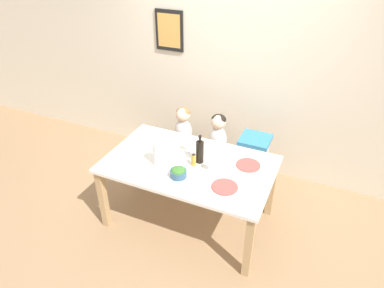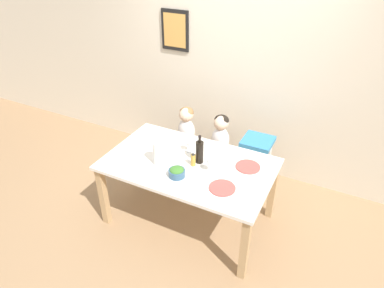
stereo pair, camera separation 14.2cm
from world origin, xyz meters
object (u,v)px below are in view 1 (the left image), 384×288
at_px(person_child_center, 218,132).
at_px(dinner_plate_front_left, 129,162).
at_px(person_child_left, 183,124).
at_px(dinner_plate_back_left, 162,142).
at_px(chair_right_highchair, 254,150).
at_px(wine_glass_near, 212,161).
at_px(wine_bottle, 200,151).
at_px(salad_bowl_large, 179,173).
at_px(dinner_plate_front_right, 225,187).
at_px(paper_towel_roll, 159,154).
at_px(dinner_plate_back_right, 248,165).
at_px(chair_far_left, 183,147).
at_px(wine_glass_far, 188,142).
at_px(chair_far_center, 217,156).

xyz_separation_m(person_child_center, dinner_plate_front_left, (-0.58, -0.99, 0.04)).
bearing_deg(person_child_left, dinner_plate_back_left, -90.38).
bearing_deg(chair_right_highchair, wine_glass_near, -105.67).
height_order(wine_bottle, salad_bowl_large, wine_bottle).
height_order(person_child_center, dinner_plate_front_right, person_child_center).
distance_m(chair_right_highchair, paper_towel_roll, 1.20).
xyz_separation_m(salad_bowl_large, dinner_plate_front_right, (0.45, 0.02, -0.04)).
bearing_deg(dinner_plate_back_right, wine_bottle, -164.02).
relative_size(chair_far_left, person_child_center, 0.92).
relative_size(person_child_left, wine_glass_near, 3.07).
bearing_deg(salad_bowl_large, person_child_center, 88.74).
bearing_deg(paper_towel_roll, chair_right_highchair, 50.91).
distance_m(chair_far_left, wine_glass_far, 0.83).
distance_m(person_child_center, dinner_plate_front_left, 1.15).
bearing_deg(wine_glass_near, chair_far_center, 105.72).
xyz_separation_m(wine_glass_near, dinner_plate_back_right, (0.30, 0.23, -0.11)).
relative_size(dinner_plate_front_left, dinner_plate_front_right, 1.00).
distance_m(person_child_center, wine_glass_near, 0.85).
xyz_separation_m(person_child_center, dinner_plate_back_right, (0.53, -0.57, 0.04)).
xyz_separation_m(chair_right_highchair, salad_bowl_large, (-0.47, -1.01, 0.23)).
relative_size(wine_glass_near, dinner_plate_front_left, 0.66).
distance_m(person_child_center, paper_towel_roll, 0.96).
bearing_deg(wine_glass_far, dinner_plate_front_left, -137.81).
bearing_deg(dinner_plate_back_left, paper_towel_roll, -65.36).
xyz_separation_m(chair_far_center, wine_glass_near, (0.23, -0.80, 0.49)).
bearing_deg(wine_glass_near, chair_far_left, 130.27).
distance_m(person_child_left, dinner_plate_back_right, 1.13).
bearing_deg(chair_right_highchair, dinner_plate_back_right, -82.40).
bearing_deg(dinner_plate_front_left, chair_right_highchair, 43.99).
bearing_deg(chair_far_center, dinner_plate_back_left, -131.01).
bearing_deg(paper_towel_roll, wine_glass_near, 11.33).
distance_m(chair_far_left, dinner_plate_back_right, 1.20).
xyz_separation_m(chair_far_left, paper_towel_roll, (0.17, -0.90, 0.50)).
height_order(paper_towel_roll, salad_bowl_large, paper_towel_roll).
bearing_deg(person_child_center, dinner_plate_back_left, -130.92).
bearing_deg(dinner_plate_front_left, person_child_left, 82.87).
relative_size(dinner_plate_back_left, dinner_plate_back_right, 1.00).
relative_size(wine_bottle, salad_bowl_large, 1.92).
height_order(chair_far_left, dinner_plate_back_right, dinner_plate_back_right).
bearing_deg(paper_towel_roll, wine_bottle, 30.29).
height_order(chair_right_highchair, dinner_plate_back_left, dinner_plate_back_left).
height_order(wine_bottle, dinner_plate_front_right, wine_bottle).
height_order(dinner_plate_back_left, dinner_plate_front_right, same).
bearing_deg(chair_far_center, dinner_plate_front_right, -66.55).
relative_size(chair_far_left, dinner_plate_front_right, 1.85).
xyz_separation_m(wine_glass_far, salad_bowl_large, (0.10, -0.43, -0.07)).
relative_size(paper_towel_roll, wine_glass_near, 1.56).
height_order(chair_far_center, wine_bottle, wine_bottle).
bearing_deg(dinner_plate_front_right, wine_glass_near, 138.00).
relative_size(person_child_center, wine_glass_far, 3.07).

